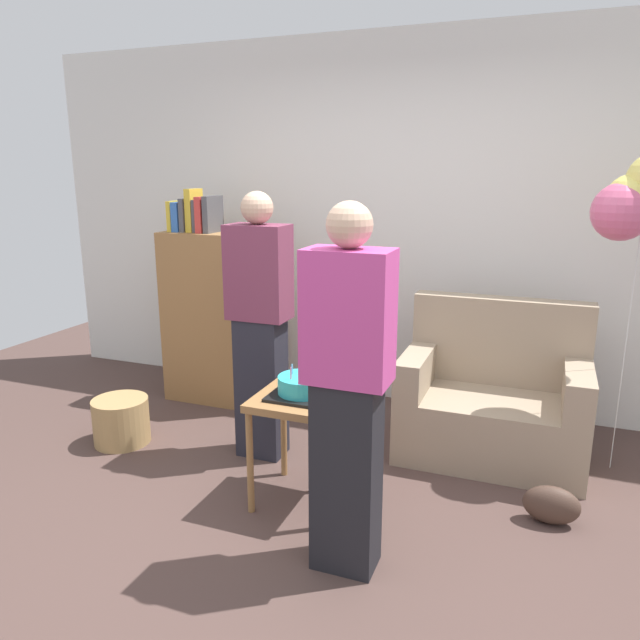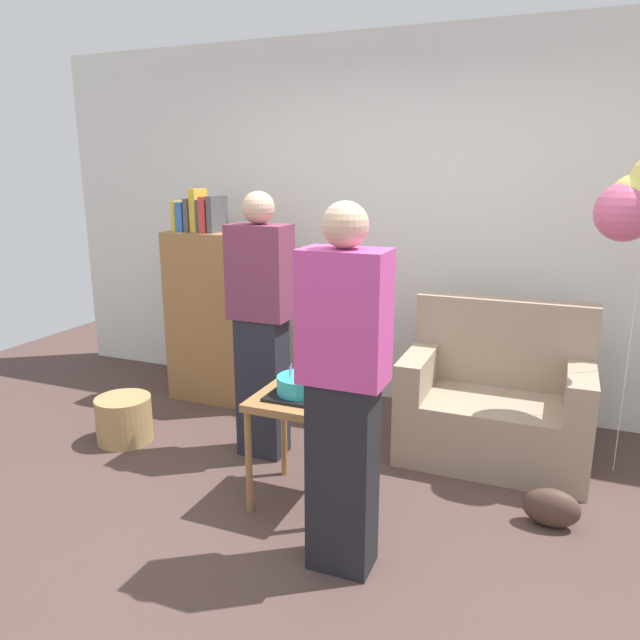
% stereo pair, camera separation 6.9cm
% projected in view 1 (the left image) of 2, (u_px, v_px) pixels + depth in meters
% --- Properties ---
extents(ground_plane, '(8.00, 8.00, 0.00)m').
position_uv_depth(ground_plane, '(296.00, 541.00, 2.90)').
color(ground_plane, '#4C3833').
extents(wall_back, '(6.00, 0.10, 2.70)m').
position_uv_depth(wall_back, '(403.00, 225.00, 4.43)').
color(wall_back, silver).
rests_on(wall_back, ground_plane).
extents(couch, '(1.10, 0.70, 0.96)m').
position_uv_depth(couch, '(493.00, 402.00, 3.73)').
color(couch, gray).
rests_on(couch, ground_plane).
extents(bookshelf, '(0.80, 0.36, 1.61)m').
position_uv_depth(bookshelf, '(217.00, 314.00, 4.54)').
color(bookshelf, olive).
rests_on(bookshelf, ground_plane).
extents(side_table, '(0.48, 0.48, 0.60)m').
position_uv_depth(side_table, '(303.00, 412.00, 3.14)').
color(side_table, olive).
rests_on(side_table, ground_plane).
extents(birthday_cake, '(0.32, 0.32, 0.17)m').
position_uv_depth(birthday_cake, '(303.00, 387.00, 3.11)').
color(birthday_cake, black).
rests_on(birthday_cake, side_table).
extents(person_blowing_candles, '(0.36, 0.22, 1.63)m').
position_uv_depth(person_blowing_candles, '(260.00, 326.00, 3.60)').
color(person_blowing_candles, '#23232D').
rests_on(person_blowing_candles, ground_plane).
extents(person_holding_cake, '(0.36, 0.22, 1.63)m').
position_uv_depth(person_holding_cake, '(347.00, 392.00, 2.53)').
color(person_holding_cake, black).
rests_on(person_holding_cake, ground_plane).
extents(wicker_basket, '(0.36, 0.36, 0.30)m').
position_uv_depth(wicker_basket, '(121.00, 421.00, 3.91)').
color(wicker_basket, '#A88451').
rests_on(wicker_basket, ground_plane).
extents(handbag, '(0.28, 0.14, 0.20)m').
position_uv_depth(handbag, '(551.00, 505.00, 3.02)').
color(handbag, '#473328').
rests_on(handbag, ground_plane).
extents(balloon_bunch, '(0.45, 0.34, 1.84)m').
position_uv_depth(balloon_bunch, '(635.00, 199.00, 3.17)').
color(balloon_bunch, silver).
rests_on(balloon_bunch, ground_plane).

